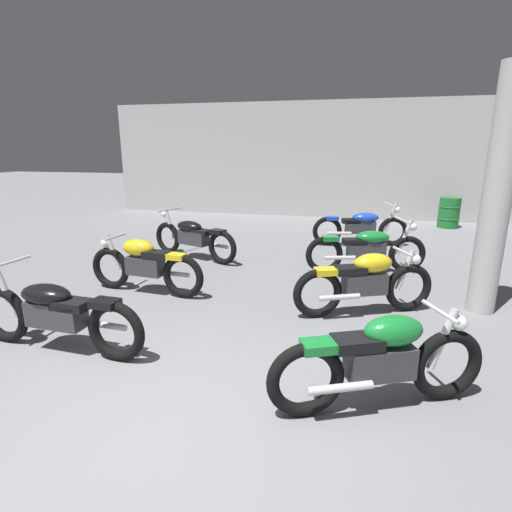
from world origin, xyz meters
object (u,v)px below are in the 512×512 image
object	(u,v)px
oil_drum	(449,213)
motorcycle_right_row_0	(381,359)
motorcycle_left_row_1	(145,264)
motorcycle_right_row_3	(361,226)
support_pillar	(497,195)
motorcycle_left_row_0	(55,312)
motorcycle_right_row_2	(367,248)
motorcycle_left_row_2	(193,237)
motorcycle_right_row_1	(365,282)

from	to	relation	value
oil_drum	motorcycle_right_row_0	bearing A→B (deg)	-104.52
oil_drum	motorcycle_left_row_1	bearing A→B (deg)	-129.75
motorcycle_left_row_1	motorcycle_right_row_3	size ratio (longest dim) A/B	0.92
support_pillar	motorcycle_right_row_3	bearing A→B (deg)	114.18
support_pillar	motorcycle_left_row_0	bearing A→B (deg)	-154.30
motorcycle_left_row_0	motorcycle_left_row_1	size ratio (longest dim) A/B	1.10
support_pillar	motorcycle_left_row_0	size ratio (longest dim) A/B	1.47
motorcycle_left_row_1	motorcycle_right_row_2	bearing A→B (deg)	29.58
motorcycle_left_row_2	motorcycle_right_row_3	size ratio (longest dim) A/B	0.96
support_pillar	motorcycle_left_row_1	distance (m)	5.00
support_pillar	motorcycle_right_row_0	size ratio (longest dim) A/B	1.74
motorcycle_left_row_2	oil_drum	xyz separation A→B (m)	(5.74, 4.78, -0.03)
motorcycle_left_row_2	motorcycle_right_row_1	xyz separation A→B (m)	(3.33, -2.10, 0.01)
motorcycle_right_row_1	motorcycle_left_row_0	bearing A→B (deg)	-150.78
support_pillar	motorcycle_right_row_1	size ratio (longest dim) A/B	1.73
motorcycle_left_row_1	motorcycle_right_row_1	size ratio (longest dim) A/B	1.07
motorcycle_right_row_2	motorcycle_left_row_0	bearing A→B (deg)	-131.63
motorcycle_right_row_3	oil_drum	world-z (taller)	motorcycle_right_row_3
motorcycle_left_row_0	motorcycle_right_row_0	bearing A→B (deg)	-3.46
motorcycle_right_row_3	motorcycle_right_row_0	bearing A→B (deg)	-88.93
motorcycle_left_row_0	motorcycle_left_row_1	xyz separation A→B (m)	(0.03, 1.90, 0.01)
motorcycle_right_row_2	motorcycle_left_row_2	bearing A→B (deg)	177.40
motorcycle_left_row_2	motorcycle_right_row_1	world-z (taller)	motorcycle_left_row_2
motorcycle_right_row_2	motorcycle_right_row_3	world-z (taller)	same
motorcycle_left_row_0	motorcycle_left_row_1	world-z (taller)	motorcycle_left_row_0
motorcycle_right_row_0	motorcycle_right_row_2	size ratio (longest dim) A/B	0.87
support_pillar	motorcycle_left_row_0	xyz separation A→B (m)	(-4.88, -2.35, -1.15)
motorcycle_left_row_2	motorcycle_right_row_0	world-z (taller)	motorcycle_left_row_2
motorcycle_left_row_2	motorcycle_left_row_1	bearing A→B (deg)	-88.54
motorcycle_left_row_1	motorcycle_right_row_0	distance (m)	3.97
motorcycle_right_row_0	motorcycle_right_row_2	xyz separation A→B (m)	(-0.03, 4.00, -0.01)
motorcycle_left_row_2	motorcycle_right_row_2	size ratio (longest dim) A/B	0.97
motorcycle_right_row_0	motorcycle_left_row_2	bearing A→B (deg)	129.46
motorcycle_left_row_0	motorcycle_right_row_3	world-z (taller)	same
motorcycle_right_row_3	oil_drum	distance (m)	3.73
motorcycle_left_row_0	motorcycle_right_row_2	world-z (taller)	same
support_pillar	motorcycle_right_row_3	xyz separation A→B (m)	(-1.59, 3.55, -1.15)
support_pillar	motorcycle_left_row_1	bearing A→B (deg)	-174.70
motorcycle_left_row_0	motorcycle_right_row_1	distance (m)	3.79
motorcycle_right_row_3	motorcycle_left_row_0	bearing A→B (deg)	-119.13
motorcycle_right_row_0	oil_drum	distance (m)	9.24
motorcycle_right_row_3	oil_drum	xyz separation A→B (m)	(2.43, 2.84, -0.03)
motorcycle_right_row_0	motorcycle_right_row_1	distance (m)	2.06
motorcycle_left_row_0	motorcycle_right_row_0	size ratio (longest dim) A/B	1.18
motorcycle_right_row_2	oil_drum	distance (m)	5.47
motorcycle_left_row_2	oil_drum	world-z (taller)	motorcycle_left_row_2
motorcycle_right_row_1	motorcycle_right_row_3	xyz separation A→B (m)	(-0.02, 4.05, -0.01)
motorcycle_left_row_1	motorcycle_right_row_1	bearing A→B (deg)	-0.82
oil_drum	motorcycle_right_row_3	bearing A→B (deg)	-130.60
motorcycle_right_row_3	motorcycle_left_row_1	bearing A→B (deg)	-129.14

